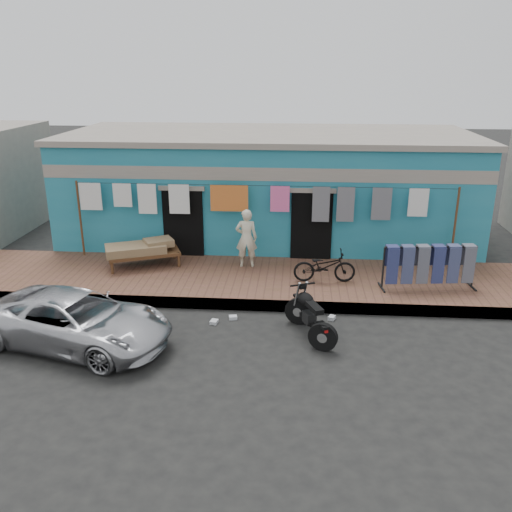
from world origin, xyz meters
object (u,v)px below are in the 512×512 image
at_px(bicycle, 325,263).
at_px(motorcycle, 310,314).
at_px(car, 76,319).
at_px(seated_person, 246,238).
at_px(charpoy, 144,254).
at_px(jeans_rack, 429,266).

relative_size(bicycle, motorcycle, 0.91).
distance_m(car, seated_person, 5.05).
height_order(car, seated_person, seated_person).
bearing_deg(car, charpoy, 10.87).
distance_m(motorcycle, jeans_rack, 3.58).
bearing_deg(bicycle, seated_person, 62.00).
distance_m(car, charpoy, 3.87).
height_order(car, jeans_rack, jeans_rack).
distance_m(seated_person, jeans_rack, 4.57).
xyz_separation_m(charpoy, jeans_rack, (7.12, -0.94, 0.22)).
bearing_deg(motorcycle, charpoy, 120.63).
bearing_deg(jeans_rack, charpoy, 172.46).
xyz_separation_m(bicycle, motorcycle, (-0.37, -2.42, -0.23)).
bearing_deg(jeans_rack, bicycle, 175.09).
xyz_separation_m(car, motorcycle, (4.60, 0.72, -0.05)).
relative_size(seated_person, bicycle, 1.04).
bearing_deg(motorcycle, seated_person, 92.69).
xyz_separation_m(bicycle, charpoy, (-4.69, 0.73, -0.16)).
relative_size(car, motorcycle, 2.39).
bearing_deg(seated_person, bicycle, 150.57).
height_order(charpoy, jeans_rack, jeans_rack).
xyz_separation_m(motorcycle, charpoy, (-4.31, 3.15, 0.08)).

